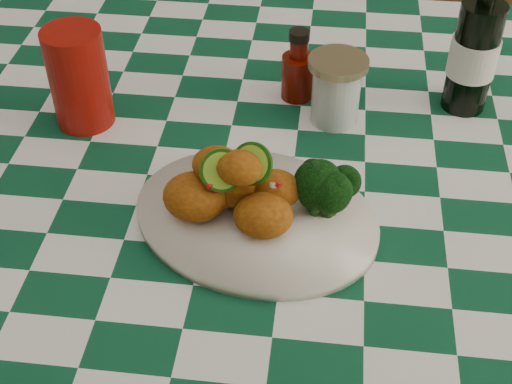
% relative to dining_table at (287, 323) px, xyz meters
% --- Properties ---
extents(dining_table, '(1.66, 1.06, 0.79)m').
position_rel_dining_table_xyz_m(dining_table, '(0.00, 0.00, 0.00)').
color(dining_table, '#0C4329').
rests_on(dining_table, ground).
extents(plate, '(0.38, 0.34, 0.02)m').
position_rel_dining_table_xyz_m(plate, '(-0.04, -0.14, 0.40)').
color(plate, silver).
rests_on(plate, dining_table).
extents(fried_chicken_pile, '(0.16, 0.12, 0.10)m').
position_rel_dining_table_xyz_m(fried_chicken_pile, '(-0.06, -0.14, 0.46)').
color(fried_chicken_pile, '#A0570F').
rests_on(fried_chicken_pile, plate).
extents(broccoli_side, '(0.09, 0.09, 0.07)m').
position_rel_dining_table_xyz_m(broccoli_side, '(0.05, -0.13, 0.44)').
color(broccoli_side, black).
rests_on(broccoli_side, plate).
extents(red_tumbler, '(0.09, 0.09, 0.15)m').
position_rel_dining_table_xyz_m(red_tumbler, '(-0.33, 0.05, 0.47)').
color(red_tumbler, maroon).
rests_on(red_tumbler, dining_table).
extents(ketchup_bottle, '(0.07, 0.07, 0.12)m').
position_rel_dining_table_xyz_m(ketchup_bottle, '(-0.01, 0.16, 0.45)').
color(ketchup_bottle, '#5F0E04').
rests_on(ketchup_bottle, dining_table).
extents(mason_jar, '(0.11, 0.11, 0.11)m').
position_rel_dining_table_xyz_m(mason_jar, '(0.05, 0.10, 0.45)').
color(mason_jar, '#B2BCBA').
rests_on(mason_jar, dining_table).
extents(beer_bottle, '(0.09, 0.09, 0.25)m').
position_rel_dining_table_xyz_m(beer_bottle, '(0.26, 0.16, 0.52)').
color(beer_bottle, black).
rests_on(beer_bottle, dining_table).
extents(wooden_chair_left, '(0.53, 0.54, 0.93)m').
position_rel_dining_table_xyz_m(wooden_chair_left, '(-0.44, 0.71, 0.07)').
color(wooden_chair_left, '#472814').
rests_on(wooden_chair_left, ground).
extents(wooden_chair_right, '(0.40, 0.42, 0.86)m').
position_rel_dining_table_xyz_m(wooden_chair_right, '(0.43, 0.74, 0.03)').
color(wooden_chair_right, '#472814').
rests_on(wooden_chair_right, ground).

